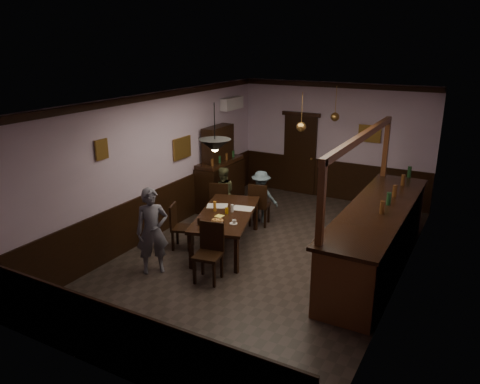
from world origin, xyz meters
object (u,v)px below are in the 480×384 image
Objects in this scene: dining_table at (226,216)px; chair_far_right at (259,203)px; coffee_cup at (234,222)px; chair_near at (210,249)px; person_seated_left at (222,193)px; pendant_brass_mid at (301,127)px; chair_far_left at (220,201)px; pendant_iron at (215,146)px; chair_side at (179,224)px; bar_counter at (377,236)px; soda_can at (227,211)px; pendant_brass_far at (335,117)px; person_seated_right at (261,197)px; person_standing at (152,231)px; sideboard at (220,175)px.

chair_far_right reaches higher than dining_table.
chair_near is at bearing -110.20° from coffee_cup.
pendant_brass_mid reaches higher than person_seated_left.
dining_table is 1.94× the size of person_seated_left.
chair_far_left is 1.16× the size of pendant_iron.
chair_side is 0.21× the size of bar_counter.
chair_far_left is 8.12× the size of soda_can.
dining_table is 2.86× the size of pendant_iron.
pendant_brass_far is (-1.69, 2.49, 1.68)m from bar_counter.
bar_counter is at bearing 26.52° from chair_near.
pendant_brass_far is at bearing -174.70° from person_seated_left.
pendant_iron reaches higher than person_seated_right.
person_seated_left reaches higher than soda_can.
chair_far_right is 0.29m from person_seated_right.
coffee_cup is at bearing -156.68° from bar_counter.
chair_near is 1.22× the size of pendant_iron.
pendant_iron is (1.06, -0.29, 1.77)m from chair_side.
pendant_iron is 3.92m from pendant_brass_far.
chair_far_left reaches higher than coffee_cup.
chair_near is at bearing 81.55° from person_seated_left.
bar_counter is at bearing 11.34° from dining_table.
chair_near is 4.70m from pendant_brass_far.
chair_side is 0.59× the size of person_standing.
dining_table is at bearing 116.57° from coffee_cup.
chair_side is at bearing 163.16° from coffee_cup.
pendant_brass_mid is at bearing -97.23° from pendant_brass_far.
bar_counter is 2.69m from pendant_brass_mid.
pendant_brass_mid is at bearing 16.96° from person_standing.
dining_table is at bearing -122.01° from pendant_brass_mid.
dining_table is 0.96m from chair_side.
person_seated_left reaches higher than chair_far_right.
pendant_brass_mid is at bearing 68.74° from chair_near.
pendant_brass_mid is (0.96, -0.14, 1.70)m from person_seated_right.
person_seated_right reaches higher than dining_table.
pendant_iron reaches higher than person_standing.
bar_counter is (4.20, -1.48, -0.19)m from sideboard.
chair_side is at bearing -153.62° from soda_can.
bar_counter is (3.62, -0.51, 0.09)m from chair_far_left.
dining_table is 2.61× the size of chair_side.
chair_near is 0.86× the size of person_seated_right.
chair_near is 1.29m from soda_can.
bar_counter is (2.85, -1.05, 0.02)m from person_seated_right.
person_standing is (-0.63, -1.51, 0.10)m from dining_table.
person_standing is 5.12m from pendant_brass_far.
chair_far_right is at bearing 144.94° from person_seated_left.
chair_far_left is 0.29m from person_seated_left.
person_seated_right is (-0.08, 0.27, 0.06)m from chair_far_right.
bar_counter is at bearing -19.39° from sideboard.
dining_table is at bearing 106.60° from chair_far_left.
pendant_brass_far is (1.95, 3.53, 1.79)m from chair_side.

